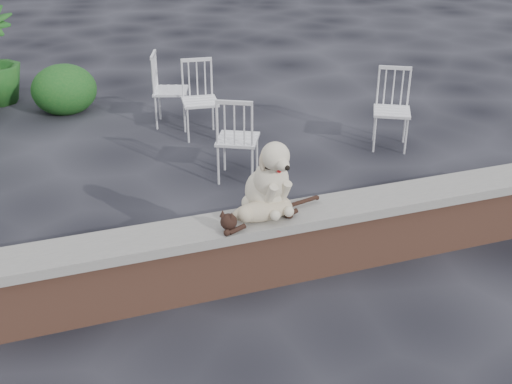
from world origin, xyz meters
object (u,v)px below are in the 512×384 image
object	(u,v)px
dog	(266,174)
chair_b	(200,100)
cat	(263,210)
chair_d	(392,110)
chair_c	(238,138)
chair_e	(171,89)

from	to	relation	value
dog	chair_b	size ratio (longest dim) A/B	0.67
cat	chair_d	xyz separation A→B (m)	(2.38, 2.15, -0.20)
chair_c	chair_b	xyz separation A→B (m)	(-0.07, 1.31, 0.00)
cat	chair_e	world-z (taller)	chair_e
chair_e	chair_b	xyz separation A→B (m)	(0.25, -0.53, 0.00)
chair_d	cat	bearing A→B (deg)	-109.25
dog	chair_c	size ratio (longest dim) A/B	0.67
chair_e	chair_d	size ratio (longest dim) A/B	1.00
dog	chair_d	distance (m)	3.08
chair_c	chair_d	size ratio (longest dim) A/B	1.00
chair_e	chair_b	distance (m)	0.59
chair_c	chair_e	size ratio (longest dim) A/B	1.00
chair_c	chair_d	xyz separation A→B (m)	(1.97, 0.22, 0.00)
dog	chair_e	distance (m)	3.64
cat	chair_d	distance (m)	3.21
cat	chair_d	world-z (taller)	chair_d
cat	chair_e	bearing A→B (deg)	78.27
chair_d	chair_b	world-z (taller)	same
chair_c	chair_d	bearing A→B (deg)	-146.52
dog	chair_d	xyz separation A→B (m)	(2.30, 2.00, -0.43)
chair_d	dog	bearing A→B (deg)	-110.33
chair_e	chair_b	bearing A→B (deg)	-137.03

